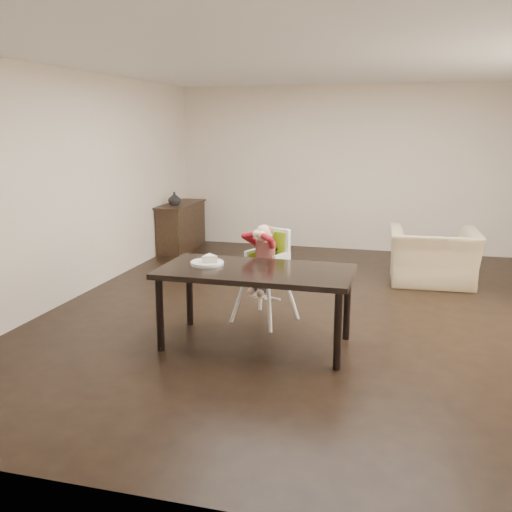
{
  "coord_description": "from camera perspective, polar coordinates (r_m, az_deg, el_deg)",
  "views": [
    {
      "loc": [
        0.87,
        -6.08,
        2.06
      ],
      "look_at": [
        -0.56,
        -0.74,
        0.79
      ],
      "focal_mm": 40.0,
      "sensor_mm": 36.0,
      "label": 1
    }
  ],
  "objects": [
    {
      "name": "ground",
      "position": [
        6.48,
        6.54,
        -5.65
      ],
      "size": [
        7.0,
        7.0,
        0.0
      ],
      "primitive_type": "plane",
      "color": "black",
      "rests_on": "ground"
    },
    {
      "name": "room_walls",
      "position": [
        6.15,
        6.99,
        10.98
      ],
      "size": [
        6.02,
        7.02,
        2.71
      ],
      "color": "beige",
      "rests_on": "ground"
    },
    {
      "name": "dining_table",
      "position": [
        5.33,
        -0.0,
        -2.12
      ],
      "size": [
        1.8,
        0.9,
        0.75
      ],
      "color": "black",
      "rests_on": "ground"
    },
    {
      "name": "high_chair",
      "position": [
        6.01,
        1.05,
        0.27
      ],
      "size": [
        0.57,
        0.57,
        1.05
      ],
      "rotation": [
        0.0,
        0.0,
        -0.38
      ],
      "color": "white",
      "rests_on": "ground"
    },
    {
      "name": "plate",
      "position": [
        5.49,
        -4.83,
        -0.52
      ],
      "size": [
        0.35,
        0.35,
        0.09
      ],
      "rotation": [
        0.0,
        0.0,
        -0.09
      ],
      "color": "white",
      "rests_on": "dining_table"
    },
    {
      "name": "armchair",
      "position": [
        7.84,
        17.34,
        0.82
      ],
      "size": [
        1.16,
        0.79,
        0.98
      ],
      "primitive_type": "imported",
      "rotation": [
        0.0,
        0.0,
        3.2
      ],
      "color": "tan",
      "rests_on": "ground"
    },
    {
      "name": "sideboard",
      "position": [
        9.65,
        -7.47,
        2.94
      ],
      "size": [
        0.44,
        1.26,
        0.79
      ],
      "color": "black",
      "rests_on": "ground"
    },
    {
      "name": "vase",
      "position": [
        9.35,
        -8.16,
        5.67
      ],
      "size": [
        0.26,
        0.26,
        0.21
      ],
      "primitive_type": "imported",
      "rotation": [
        0.0,
        0.0,
        -0.25
      ],
      "color": "#99999E",
      "rests_on": "sideboard"
    }
  ]
}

